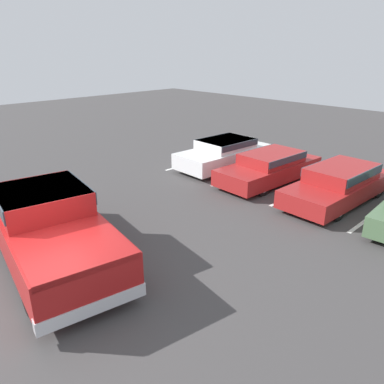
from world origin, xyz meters
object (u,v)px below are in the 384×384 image
(parked_sedan_b, at_px, (270,166))
(parked_sedan_c, at_px, (339,183))
(pickup_truck, at_px, (49,227))
(parked_sedan_a, at_px, (225,152))

(parked_sedan_b, bearing_deg, parked_sedan_c, 93.72)
(pickup_truck, bearing_deg, parked_sedan_b, 97.47)
(pickup_truck, height_order, parked_sedan_a, pickup_truck)
(parked_sedan_a, bearing_deg, parked_sedan_b, 88.14)
(parked_sedan_a, xyz_separation_m, parked_sedan_b, (2.46, -0.17, -0.04))
(parked_sedan_a, height_order, parked_sedan_c, parked_sedan_a)
(parked_sedan_c, bearing_deg, parked_sedan_b, -86.84)
(parked_sedan_a, relative_size, parked_sedan_c, 0.91)
(pickup_truck, bearing_deg, parked_sedan_a, 113.24)
(parked_sedan_c, bearing_deg, parked_sedan_a, -89.16)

